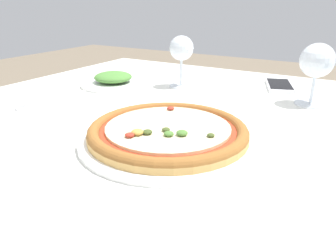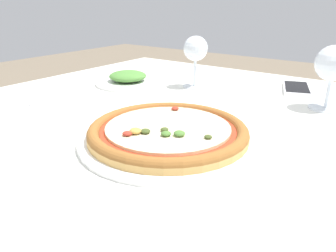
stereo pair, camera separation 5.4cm
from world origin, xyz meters
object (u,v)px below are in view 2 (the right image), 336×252
(wine_glass_far_left, at_px, (196,51))
(wine_glass_far_right, at_px, (333,65))
(dining_table, at_px, (209,157))
(side_plate, at_px, (128,79))
(pizza_plate, at_px, (168,133))
(cell_phone, at_px, (296,88))
(fork, at_px, (20,107))

(wine_glass_far_left, bearing_deg, wine_glass_far_right, 1.21)
(dining_table, height_order, wine_glass_far_left, wine_glass_far_left)
(wine_glass_far_right, height_order, side_plate, wine_glass_far_right)
(pizza_plate, bearing_deg, side_plate, 142.11)
(dining_table, distance_m, cell_phone, 0.39)
(pizza_plate, bearing_deg, wine_glass_far_left, 115.13)
(pizza_plate, distance_m, wine_glass_far_right, 0.42)
(fork, bearing_deg, cell_phone, 48.93)
(fork, bearing_deg, side_plate, 81.22)
(pizza_plate, xyz_separation_m, wine_glass_far_left, (-0.17, 0.36, 0.09))
(side_plate, bearing_deg, wine_glass_far_right, 10.25)
(wine_glass_far_left, bearing_deg, dining_table, -51.77)
(dining_table, distance_m, wine_glass_far_left, 0.35)
(cell_phone, distance_m, side_plate, 0.49)
(cell_phone, bearing_deg, side_plate, -151.93)
(wine_glass_far_right, distance_m, side_plate, 0.55)
(wine_glass_far_left, xyz_separation_m, cell_phone, (0.25, 0.14, -0.10))
(wine_glass_far_right, xyz_separation_m, cell_phone, (-0.11, 0.13, -0.10))
(dining_table, bearing_deg, fork, -157.32)
(cell_phone, bearing_deg, pizza_plate, -99.16)
(fork, relative_size, wine_glass_far_right, 1.15)
(wine_glass_far_left, xyz_separation_m, wine_glass_far_right, (0.36, 0.01, -0.00))
(side_plate, bearing_deg, cell_phone, 28.07)
(pizza_plate, xyz_separation_m, side_plate, (-0.35, 0.27, -0.00))
(pizza_plate, relative_size, side_plate, 1.67)
(wine_glass_far_left, height_order, cell_phone, wine_glass_far_left)
(fork, xyz_separation_m, wine_glass_far_right, (0.59, 0.42, 0.10))
(wine_glass_far_left, distance_m, cell_phone, 0.31)
(pizza_plate, bearing_deg, fork, -172.97)
(cell_phone, bearing_deg, wine_glass_far_left, -150.75)
(wine_glass_far_right, relative_size, cell_phone, 0.93)
(fork, relative_size, side_plate, 0.88)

